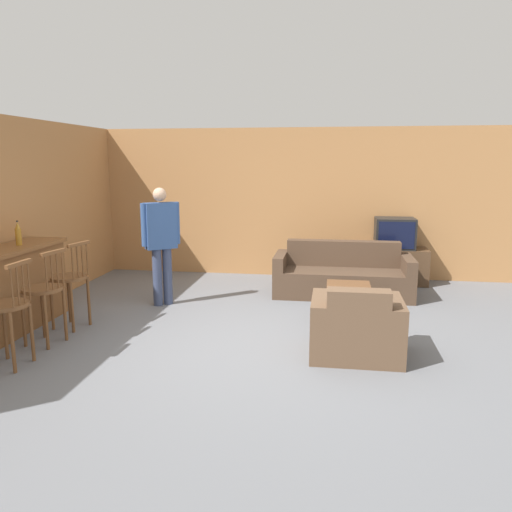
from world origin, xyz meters
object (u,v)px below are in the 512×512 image
(bottle, at_px, (18,234))
(tv, at_px, (395,233))
(armchair_near, at_px, (356,329))
(couch_far, at_px, (343,276))
(tv_unit, at_px, (393,266))
(bar_chair_near, at_px, (8,311))
(person_by_window, at_px, (161,239))
(bar_chair_mid, at_px, (44,294))
(bar_chair_far, at_px, (70,282))
(coffee_table, at_px, (349,294))

(bottle, bearing_deg, tv, 31.94)
(tv, bearing_deg, armchair_near, -102.58)
(couch_far, relative_size, bottle, 6.86)
(tv_unit, bearing_deg, bar_chair_near, -135.09)
(couch_far, distance_m, person_by_window, 2.79)
(bar_chair_mid, xyz_separation_m, bottle, (-0.62, 0.54, 0.59))
(bar_chair_far, bearing_deg, coffee_table, 12.68)
(bar_chair_far, bearing_deg, tv, 35.33)
(bar_chair_mid, xyz_separation_m, tv_unit, (4.18, 3.53, -0.27))
(person_by_window, bearing_deg, bar_chair_far, -124.29)
(tv, xyz_separation_m, person_by_window, (-3.40, -1.83, 0.10))
(bar_chair_far, relative_size, couch_far, 0.52)
(tv_unit, relative_size, bottle, 3.67)
(bar_chair_mid, relative_size, person_by_window, 0.64)
(bar_chair_mid, xyz_separation_m, coffee_table, (3.38, 1.33, -0.21))
(armchair_near, distance_m, tv, 3.50)
(tv_unit, height_order, bottle, bottle)
(bar_chair_near, distance_m, couch_far, 4.67)
(armchair_near, bearing_deg, bar_chair_mid, -177.45)
(tv_unit, bearing_deg, person_by_window, -151.75)
(coffee_table, distance_m, bottle, 4.15)
(bar_chair_far, relative_size, person_by_window, 0.64)
(bar_chair_mid, bearing_deg, bar_chair_far, 90.01)
(bar_chair_mid, height_order, coffee_table, bar_chair_mid)
(bar_chair_mid, distance_m, coffee_table, 3.64)
(bar_chair_near, height_order, tv, tv)
(bar_chair_near, xyz_separation_m, person_by_window, (0.77, 2.34, 0.37))
(armchair_near, relative_size, bottle, 3.13)
(couch_far, distance_m, coffee_table, 1.31)
(armchair_near, bearing_deg, tv, 77.42)
(bar_chair_mid, distance_m, couch_far, 4.25)
(bar_chair_near, bearing_deg, tv, 44.89)
(bar_chair_mid, bearing_deg, coffee_table, 21.46)
(bottle, relative_size, person_by_window, 0.18)
(bar_chair_mid, relative_size, tv, 1.68)
(bar_chair_mid, xyz_separation_m, couch_far, (3.32, 2.64, -0.28))
(armchair_near, distance_m, tv_unit, 3.46)
(tv_unit, bearing_deg, armchair_near, -102.57)
(bar_chair_mid, relative_size, armchair_near, 1.14)
(bar_chair_near, relative_size, bottle, 3.57)
(bar_chair_near, bearing_deg, person_by_window, 71.67)
(couch_far, distance_m, tv, 1.35)
(bar_chair_near, xyz_separation_m, armchair_near, (3.42, 0.78, -0.28))
(tv_unit, relative_size, person_by_window, 0.66)
(tv_unit, bearing_deg, bottle, -148.03)
(coffee_table, bearing_deg, person_by_window, 171.81)
(tv_unit, bearing_deg, bar_chair_far, -144.64)
(person_by_window, bearing_deg, bar_chair_near, -108.33)
(bar_chair_far, distance_m, armchair_near, 3.46)
(coffee_table, height_order, tv_unit, tv_unit)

